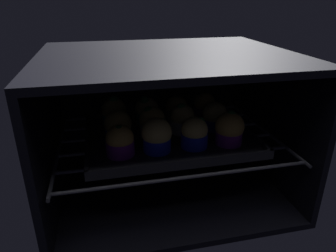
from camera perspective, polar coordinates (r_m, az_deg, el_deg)
oven_cavity at (r=82.59cm, az=-0.71°, el=1.10°), size 59.00×47.00×37.00cm
oven_rack at (r=80.16cm, az=-0.06°, el=-2.27°), size 54.80×42.00×0.80cm
baking_tray at (r=79.39cm, az=0.00°, el=-1.68°), size 41.00×32.64×2.20cm
muffin_row0_col0 at (r=68.37cm, az=-8.87°, el=-2.83°), size 6.29×6.29×7.13cm
muffin_row0_col1 at (r=69.07cm, az=-2.04°, el=-1.78°), size 6.82×6.82×7.91cm
muffin_row0_col2 at (r=71.32cm, az=4.93°, el=-1.31°), size 6.29×6.29×7.30cm
muffin_row0_col3 at (r=73.89cm, az=11.27°, el=-0.54°), size 6.87×6.87×8.26cm
muffin_row1_col0 at (r=76.14cm, az=-9.18°, el=-0.06°), size 6.70×6.70×7.22cm
muffin_row1_col1 at (r=76.90cm, az=-2.93°, el=0.69°), size 6.56×6.56×7.76cm
muffin_row1_col2 at (r=78.89cm, az=2.68°, el=1.32°), size 6.29×6.29×7.85cm
muffin_row1_col3 at (r=81.60cm, az=8.59°, el=1.68°), size 6.59×6.59×7.30cm
muffin_row2_col0 at (r=84.21cm, az=-9.93°, el=2.50°), size 6.48×6.48×8.30cm
muffin_row2_col1 at (r=84.85cm, az=-3.92°, el=2.76°), size 6.44×6.44×7.93cm
muffin_row2_col2 at (r=86.37cm, az=1.58°, el=3.07°), size 6.29×6.29×7.28cm
muffin_row2_col3 at (r=88.76cm, az=6.69°, el=3.67°), size 6.29×6.29×7.38cm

